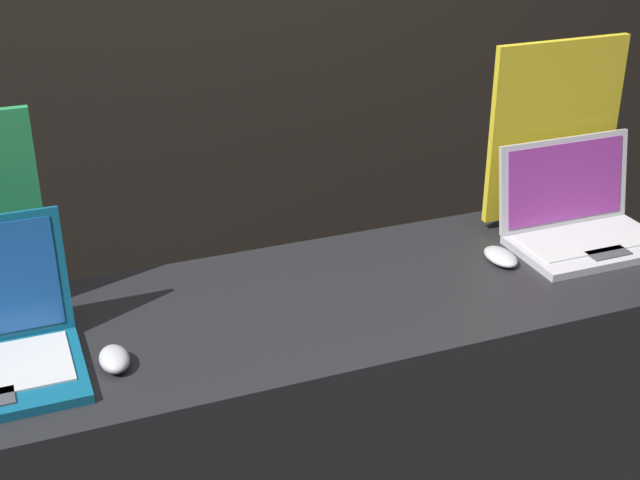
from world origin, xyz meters
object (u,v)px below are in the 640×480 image
laptop_back (580,220)px  mouse_front (114,359)px  mouse_back (501,257)px  promo_stand_back (554,137)px

laptop_back → mouse_front: bearing=-173.0°
mouse_back → promo_stand_back: 0.38m
mouse_front → promo_stand_back: size_ratio=0.19×
promo_stand_back → mouse_back: bearing=-144.1°
promo_stand_back → laptop_back: bearing=-90.0°
laptop_back → mouse_back: size_ratio=3.43×
laptop_back → mouse_back: bearing=-172.9°
mouse_back → mouse_front: bearing=-173.1°
laptop_back → promo_stand_back: size_ratio=0.79×
mouse_front → mouse_back: bearing=6.9°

